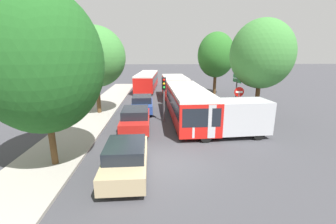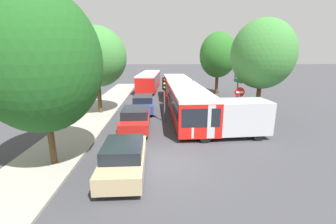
{
  "view_description": "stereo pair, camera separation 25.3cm",
  "coord_description": "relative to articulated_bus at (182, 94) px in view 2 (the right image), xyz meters",
  "views": [
    {
      "loc": [
        -0.55,
        -9.76,
        5.13
      ],
      "look_at": [
        0.2,
        5.18,
        1.2
      ],
      "focal_mm": 24.0,
      "sensor_mm": 36.0,
      "label": 1
    },
    {
      "loc": [
        -0.3,
        -9.77,
        5.13
      ],
      "look_at": [
        0.2,
        5.18,
        1.2
      ],
      "focal_mm": 24.0,
      "sensor_mm": 36.0,
      "label": 2
    }
  ],
  "objects": [
    {
      "name": "tree_left_near",
      "position": [
        -7.05,
        -10.81,
        3.31
      ],
      "size": [
        5.1,
        5.1,
        7.82
      ],
      "color": "#51381E",
      "rests_on": "ground"
    },
    {
      "name": "articulated_bus",
      "position": [
        0.0,
        0.0,
        0.0
      ],
      "size": [
        3.14,
        17.17,
        2.54
      ],
      "rotation": [
        0.0,
        0.0,
        -1.54
      ],
      "color": "red",
      "rests_on": "ground"
    },
    {
      "name": "no_entry_sign",
      "position": [
        3.57,
        -5.16,
        0.41
      ],
      "size": [
        0.7,
        0.08,
        2.82
      ],
      "rotation": [
        0.0,
        0.0,
        -1.57
      ],
      "color": "#56595E",
      "rests_on": "ground"
    },
    {
      "name": "queued_car_blue",
      "position": [
        -3.57,
        -0.93,
        -0.71
      ],
      "size": [
        1.92,
        4.3,
        1.48
      ],
      "rotation": [
        0.0,
        0.0,
        1.6
      ],
      "color": "#284799",
      "rests_on": "ground"
    },
    {
      "name": "direction_sign_post",
      "position": [
        4.29,
        -2.59,
        1.09
      ],
      "size": [
        0.21,
        1.4,
        3.6
      ],
      "rotation": [
        0.0,
        0.0,
        3.25
      ],
      "color": "#56595E",
      "rests_on": "ground"
    },
    {
      "name": "queued_car_tan",
      "position": [
        -3.62,
        -11.67,
        -0.73
      ],
      "size": [
        1.88,
        4.23,
        1.45
      ],
      "rotation": [
        0.0,
        0.0,
        1.6
      ],
      "color": "tan",
      "rests_on": "ground"
    },
    {
      "name": "tree_left_mid",
      "position": [
        -7.27,
        -1.47,
        3.37
      ],
      "size": [
        4.93,
        4.93,
        7.32
      ],
      "color": "#51381E",
      "rests_on": "ground"
    },
    {
      "name": "queued_car_red",
      "position": [
        -3.73,
        -5.81,
        -0.69
      ],
      "size": [
        1.97,
        4.44,
        1.53
      ],
      "rotation": [
        0.0,
        0.0,
        1.6
      ],
      "color": "#B21E19",
      "rests_on": "ground"
    },
    {
      "name": "tree_right_near",
      "position": [
        5.36,
        -4.35,
        3.47
      ],
      "size": [
        4.46,
        4.46,
        7.52
      ],
      "color": "#51381E",
      "rests_on": "ground"
    },
    {
      "name": "traffic_light",
      "position": [
        -1.73,
        -3.99,
        1.03
      ],
      "size": [
        0.32,
        0.36,
        3.4
      ],
      "rotation": [
        0.0,
        0.0,
        -1.57
      ],
      "color": "#56595E",
      "rests_on": "ground"
    },
    {
      "name": "white_van",
      "position": [
        2.39,
        -7.34,
        -0.22
      ],
      "size": [
        5.13,
        2.32,
        2.31
      ],
      "rotation": [
        0.0,
        0.0,
        3.22
      ],
      "color": "#B7BABF",
      "rests_on": "ground"
    },
    {
      "name": "kerb_strip_left",
      "position": [
        -7.57,
        0.7,
        -1.39
      ],
      "size": [
        3.2,
        33.12,
        0.14
      ],
      "primitive_type": "cube",
      "color": "#9E998E",
      "rests_on": "ground"
    },
    {
      "name": "tree_right_mid",
      "position": [
        5.19,
        7.88,
        3.44
      ],
      "size": [
        4.58,
        4.58,
        7.69
      ],
      "color": "#51381E",
      "rests_on": "ground"
    },
    {
      "name": "city_bus_rear",
      "position": [
        -3.64,
        12.26,
        -0.09
      ],
      "size": [
        3.12,
        11.16,
        2.37
      ],
      "rotation": [
        0.0,
        0.0,
        1.51
      ],
      "color": "red",
      "rests_on": "ground"
    },
    {
      "name": "ground_plane",
      "position": [
        -1.71,
        -10.86,
        -1.46
      ],
      "size": [
        200.0,
        200.0,
        0.0
      ],
      "primitive_type": "plane",
      "color": "#3D3D42"
    }
  ]
}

